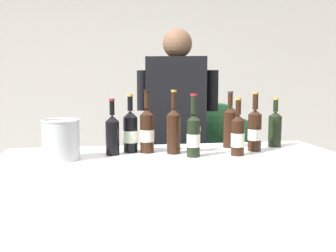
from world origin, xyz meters
TOP-DOWN VIEW (x-y plane):
  - wall_back at (0.00, 2.60)m, footprint 8.00×0.10m
  - counter at (0.00, 0.00)m, footprint 1.85×0.56m
  - wine_bottle_0 at (0.11, -0.14)m, footprint 0.07×0.07m
  - wine_bottle_1 at (-0.12, 0.02)m, footprint 0.08×0.08m
  - wine_bottle_2 at (0.35, -0.15)m, footprint 0.07×0.07m
  - wine_bottle_3 at (-0.21, 0.05)m, footprint 0.08×0.08m
  - wine_bottle_4 at (0.02, -0.03)m, footprint 0.08×0.08m
  - wine_bottle_5 at (-0.32, -0.02)m, footprint 0.07×0.07m
  - wine_bottle_6 at (0.49, -0.03)m, footprint 0.08×0.08m
  - wine_bottle_7 at (0.39, 0.11)m, footprint 0.08×0.08m
  - wine_bottle_8 at (0.67, 0.09)m, footprint 0.08×0.08m
  - wine_glass at (0.14, -0.02)m, footprint 0.08×0.08m
  - ice_bucket at (-0.58, -0.11)m, footprint 0.20×0.20m
  - person_server at (0.16, 0.64)m, footprint 0.57×0.34m
  - potted_shrub at (0.66, 1.00)m, footprint 0.57×0.52m

SIDE VIEW (x-z plane):
  - counter at x=0.00m, z-range 0.00..1.01m
  - potted_shrub at x=0.66m, z-range 0.21..1.44m
  - person_server at x=0.16m, z-range -0.02..1.75m
  - ice_bucket at x=-0.58m, z-range 1.01..1.22m
  - wine_bottle_2 at x=0.35m, z-range 0.96..1.27m
  - wine_bottle_8 at x=0.67m, z-range 0.97..1.27m
  - wine_bottle_5 at x=-0.32m, z-range 0.97..1.28m
  - wine_bottle_3 at x=-0.21m, z-range 0.96..1.29m
  - wine_bottle_0 at x=0.11m, z-range 0.96..1.29m
  - wine_glass at x=0.14m, z-range 1.04..1.22m
  - wine_bottle_6 at x=0.49m, z-range 0.96..1.30m
  - wine_bottle_1 at x=-0.12m, z-range 0.96..1.31m
  - wine_bottle_7 at x=0.39m, z-range 0.97..1.31m
  - wine_bottle_4 at x=0.02m, z-range 0.96..1.32m
  - wall_back at x=0.00m, z-range 0.00..2.80m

